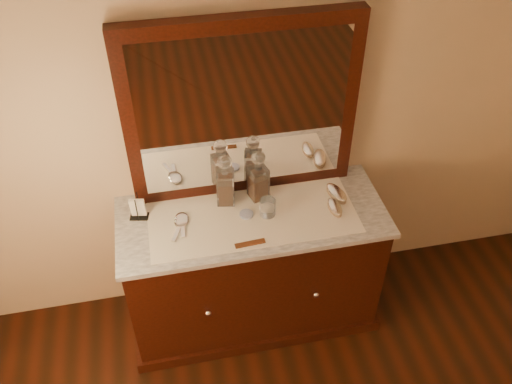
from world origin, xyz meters
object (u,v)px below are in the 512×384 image
comb (250,243)px  brush_near (335,208)px  hand_mirror_inner (181,224)px  pin_dish (246,214)px  dresser_cabinet (253,269)px  mirror_frame (242,111)px  hand_mirror_outer (182,220)px  napkin_rack (138,209)px  brush_far (336,194)px  decanter_right (258,180)px  decanter_left (226,184)px

comb → brush_near: (0.49, 0.15, 0.02)m
hand_mirror_inner → pin_dish: bearing=0.2°
dresser_cabinet → pin_dish: (-0.03, 0.00, 0.45)m
dresser_cabinet → hand_mirror_inner: size_ratio=7.17×
mirror_frame → hand_mirror_outer: bearing=-149.3°
comb → napkin_rack: size_ratio=1.06×
hand_mirror_outer → napkin_rack: bearing=159.0°
brush_near → hand_mirror_outer: size_ratio=0.77×
mirror_frame → brush_far: size_ratio=6.63×
hand_mirror_outer → dresser_cabinet: bearing=-3.8°
brush_far → decanter_right: bearing=167.9°
brush_near → hand_mirror_outer: bearing=174.2°
pin_dish → brush_near: size_ratio=0.50×
mirror_frame → decanter_right: mirror_frame is taller
brush_far → hand_mirror_inner: (-0.86, -0.04, -0.02)m
brush_near → brush_far: (0.04, 0.10, 0.00)m
decanter_left → hand_mirror_inner: 0.32m
pin_dish → comb: (-0.02, -0.21, -0.00)m
comb → mirror_frame: bearing=79.7°
decanter_left → brush_far: decanter_left is taller
pin_dish → decanter_right: 0.20m
mirror_frame → napkin_rack: (-0.59, -0.14, -0.44)m
dresser_cabinet → brush_far: bearing=5.4°
comb → brush_near: size_ratio=1.06×
dresser_cabinet → pin_dish: pin_dish is taller
decanter_left → decanter_right: 0.18m
pin_dish → brush_near: 0.47m
decanter_left → brush_near: decanter_left is taller
comb → brush_far: bearing=21.6°
pin_dish → comb: bearing=-95.8°
pin_dish → hand_mirror_inner: (-0.35, -0.00, 0.00)m
brush_near → hand_mirror_inner: size_ratio=0.75×
decanter_right → brush_far: size_ratio=1.70×
napkin_rack → hand_mirror_outer: (0.22, -0.08, -0.05)m
pin_dish → brush_near: brush_near is taller
brush_far → decanter_left: bearing=171.6°
pin_dish → decanter_right: decanter_right is taller
decanter_left → mirror_frame: bearing=43.3°
brush_far → hand_mirror_outer: 0.85m
dresser_cabinet → napkin_rack: bearing=169.6°
brush_far → hand_mirror_inner: 0.86m
pin_dish → brush_far: 0.52m
comb → decanter_right: (0.11, 0.34, 0.11)m
dresser_cabinet → hand_mirror_inner: 0.59m
brush_near → hand_mirror_inner: brush_near is taller
pin_dish → decanter_left: decanter_left is taller
comb → hand_mirror_outer: (-0.32, 0.23, 0.00)m
decanter_right → hand_mirror_inner: size_ratio=1.57×
hand_mirror_inner → brush_near: bearing=-4.1°
decanter_right → hand_mirror_outer: bearing=-165.5°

